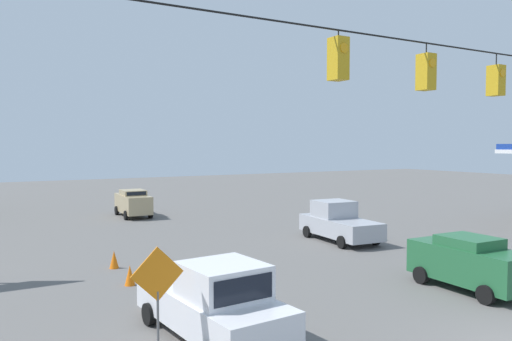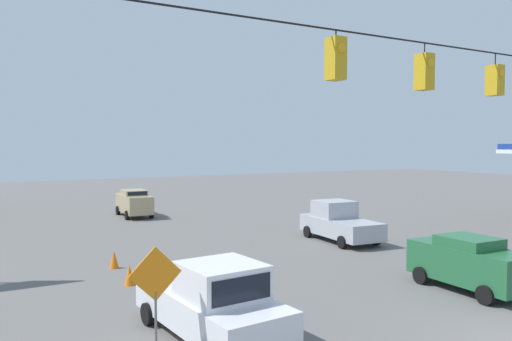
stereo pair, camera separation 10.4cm
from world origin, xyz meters
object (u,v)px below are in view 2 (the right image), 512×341
sedan_green_crossing_near (468,262)px  work_zone_sign (155,283)px  pickup_truck_silver_oncoming_far (339,223)px  traffic_cone_fourth (114,259)px  pickup_truck_white_parked_shoulder (212,302)px  traffic_cone_second (156,298)px  traffic_cone_nearest (191,324)px  traffic_cone_third (130,275)px  overhead_signal_span (493,136)px  sedan_tan_withflow_deep (134,203)px

sedan_green_crossing_near → work_zone_sign: work_zone_sign is taller
pickup_truck_silver_oncoming_far → work_zone_sign: 16.84m
traffic_cone_fourth → pickup_truck_silver_oncoming_far: bearing=-179.9°
pickup_truck_white_parked_shoulder → traffic_cone_second: pickup_truck_white_parked_shoulder is taller
sedan_green_crossing_near → traffic_cone_nearest: size_ratio=5.81×
traffic_cone_third → traffic_cone_fourth: size_ratio=1.00×
overhead_signal_span → traffic_cone_third: overhead_signal_span is taller
pickup_truck_silver_oncoming_far → sedan_tan_withflow_deep: (6.97, -14.53, 0.03)m
overhead_signal_span → traffic_cone_fourth: 15.19m
pickup_truck_silver_oncoming_far → traffic_cone_third: (12.19, 2.86, -0.61)m
overhead_signal_span → traffic_cone_second: size_ratio=32.38×
overhead_signal_span → traffic_cone_third: size_ratio=32.38×
pickup_truck_silver_oncoming_far → traffic_cone_fourth: (12.04, 0.01, -0.61)m
traffic_cone_second → traffic_cone_third: bearing=-90.6°
pickup_truck_white_parked_shoulder → traffic_cone_fourth: (0.37, -8.96, -0.61)m
pickup_truck_white_parked_shoulder → work_zone_sign: work_zone_sign is taller
pickup_truck_white_parked_shoulder → traffic_cone_second: size_ratio=7.44×
sedan_green_crossing_near → traffic_cone_third: 12.24m
sedan_tan_withflow_deep → traffic_cone_fourth: bearing=70.8°
traffic_cone_second → traffic_cone_fourth: (-0.18, -5.97, 0.00)m
sedan_tan_withflow_deep → traffic_cone_second: 21.18m
pickup_truck_silver_oncoming_far → sedan_tan_withflow_deep: pickup_truck_silver_oncoming_far is taller
sedan_green_crossing_near → traffic_cone_third: (10.26, -6.65, -0.63)m
overhead_signal_span → traffic_cone_third: 13.02m
pickup_truck_silver_oncoming_far → sedan_tan_withflow_deep: bearing=-64.4°
traffic_cone_fourth → sedan_green_crossing_near: bearing=136.8°
pickup_truck_white_parked_shoulder → traffic_cone_second: (0.56, -2.99, -0.61)m
traffic_cone_nearest → traffic_cone_fourth: bearing=-90.8°
traffic_cone_fourth → work_zone_sign: work_zone_sign is taller
sedan_tan_withflow_deep → traffic_cone_third: (5.22, 17.38, -0.63)m
pickup_truck_white_parked_shoulder → sedan_tan_withflow_deep: 23.97m
pickup_truck_silver_oncoming_far → work_zone_sign: (13.55, 9.95, 1.01)m
traffic_cone_nearest → traffic_cone_fourth: 8.66m
overhead_signal_span → sedan_tan_withflow_deep: overhead_signal_span is taller
traffic_cone_nearest → traffic_cone_third: 5.82m
pickup_truck_silver_oncoming_far → traffic_cone_third: 12.53m
sedan_tan_withflow_deep → pickup_truck_white_parked_shoulder: bearing=78.7°
overhead_signal_span → work_zone_sign: bearing=-17.3°
traffic_cone_nearest → traffic_cone_third: same height
overhead_signal_span → work_zone_sign: 9.46m
pickup_truck_silver_oncoming_far → traffic_cone_second: (12.22, 5.98, -0.61)m
sedan_green_crossing_near → pickup_truck_white_parked_shoulder: pickup_truck_white_parked_shoulder is taller
sedan_green_crossing_near → traffic_cone_nearest: bearing=-4.6°
pickup_truck_silver_oncoming_far → traffic_cone_nearest: bearing=35.5°
overhead_signal_span → traffic_cone_second: 10.91m
pickup_truck_white_parked_shoulder → overhead_signal_span: bearing=151.2°
traffic_cone_nearest → work_zone_sign: 2.48m
overhead_signal_span → pickup_truck_white_parked_shoulder: size_ratio=4.35×
sedan_tan_withflow_deep → work_zone_sign: size_ratio=1.56×
sedan_green_crossing_near → traffic_cone_third: size_ratio=5.81×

